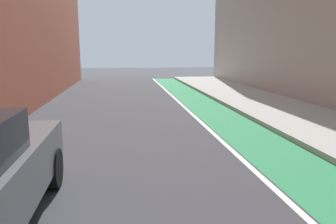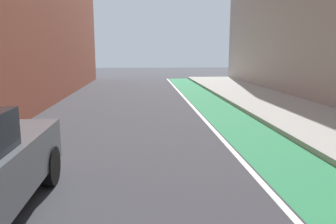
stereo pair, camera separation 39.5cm
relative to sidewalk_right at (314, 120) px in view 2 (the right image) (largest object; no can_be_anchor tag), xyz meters
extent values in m
plane|color=#38383D|center=(-5.27, -2.00, -0.07)|extent=(75.53, 75.53, 0.00)
cube|color=#2D8451|center=(-2.50, 0.00, -0.07)|extent=(1.60, 34.33, 0.00)
cube|color=white|center=(-3.40, 0.00, -0.07)|extent=(0.12, 34.33, 0.00)
cube|color=#A8A59E|center=(0.00, 0.00, 0.00)|extent=(3.40, 34.33, 0.14)
cylinder|color=black|center=(-7.00, -4.45, 0.26)|extent=(0.22, 0.66, 0.66)
camera|label=1|loc=(-5.81, -9.81, 2.16)|focal=35.27mm
camera|label=2|loc=(-5.42, -9.85, 2.16)|focal=35.27mm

